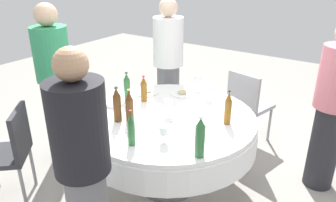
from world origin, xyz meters
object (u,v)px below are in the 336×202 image
Objects in this scene: wine_glass_near at (197,80)px; wine_glass_rear at (168,104)px; person_inner at (168,67)px; wine_glass_east at (164,131)px; person_outer at (83,168)px; bottle_brown_inner at (117,105)px; wine_glass_left at (208,88)px; bottle_brown_outer at (129,107)px; bottle_green_rear at (131,129)px; person_east at (56,84)px; plate_right at (147,92)px; plate_far at (182,93)px; chair_near at (11,148)px; bottle_amber_mid at (144,89)px; dining_table at (168,130)px; chair_rear at (247,102)px; bottle_green_near at (200,138)px; bottle_amber_east at (228,108)px; bottle_green_left at (127,87)px; person_mid at (333,106)px.

wine_glass_rear is at bearing -172.17° from wine_glass_near.
wine_glass_east is at bearing -91.16° from person_inner.
person_inner is at bearing -75.59° from person_outer.
person_inner is at bearing 34.13° from wine_glass_rear.
wine_glass_left is (0.86, -0.39, -0.04)m from bottle_brown_inner.
bottle_brown_outer reaches higher than bottle_green_rear.
bottle_brown_inner is at bearing -107.09° from person_east.
plate_far is at bearing -61.53° from plate_right.
bottle_amber_mid is at bearing -73.61° from chair_near.
plate_far is (0.34, -0.22, -0.11)m from bottle_amber_mid.
wine_glass_east is 1.12m from wine_glass_near.
dining_table is 0.52m from wine_glass_east.
chair_rear is at bearing -13.97° from wine_glass_rear.
person_outer is at bearing -175.07° from wine_glass_rear.
chair_rear is (1.49, -0.58, -0.36)m from bottle_brown_inner.
bottle_brown_outer is at bearing -94.69° from chair_rear.
bottle_green_rear is 1.82× the size of wine_glass_near.
bottle_green_near is at bearing -66.70° from chair_rear.
bottle_green_near is (-0.56, -0.05, 0.01)m from bottle_amber_east.
bottle_green_left is 1.41m from chair_rear.
plate_far is (0.17, -0.32, 0.00)m from plate_right.
person_inner is (0.33, 0.69, 0.00)m from wine_glass_left.
wine_glass_east is (0.17, -0.17, -0.04)m from bottle_green_rear.
bottle_green_near is 1.72m from person_east.
bottle_green_near is 1.64m from chair_rear.
plate_right is at bearing -117.42° from chair_rear.
bottle_green_near is at bearing -82.60° from person_inner.
wine_glass_left reaches higher than plate_far.
wine_glass_east is (-0.40, -0.23, 0.24)m from dining_table.
bottle_brown_outer is 1.13× the size of bottle_amber_mid.
person_outer is at bearing -171.00° from plate_far.
person_east reaches higher than bottle_amber_east.
bottle_brown_inner reaches higher than plate_right.
bottle_green_near is 0.20× the size of person_mid.
chair_near is (-1.21, 0.53, -0.23)m from plate_right.
bottle_brown_inner is 0.88m from person_east.
person_mid is (0.29, -1.08, -0.03)m from wine_glass_left.
person_inner is (0.19, 0.49, 0.00)m from wine_glass_near.
bottle_green_near is 1.34× the size of plate_far.
bottle_green_near is 1.25m from plate_right.
bottle_green_near is at bearing -120.83° from bottle_amber_mid.
wine_glass_rear is 0.09× the size of person_east.
person_inner reaches higher than chair_rear.
bottle_brown_inner is (-0.46, -0.08, 0.03)m from bottle_amber_mid.
person_inner reaches higher than wine_glass_east.
chair_rear is (0.34, 0.89, -0.30)m from person_mid.
chair_rear is at bearing -38.14° from wine_glass_near.
bottle_amber_east is 1.30m from person_inner.
wine_glass_rear is (0.33, -0.29, -0.04)m from bottle_brown_inner.
wine_glass_left reaches higher than wine_glass_rear.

